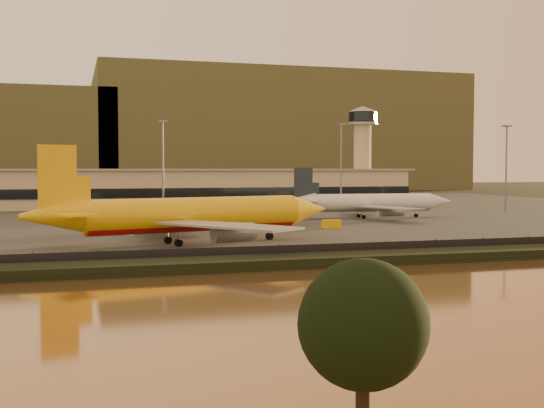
% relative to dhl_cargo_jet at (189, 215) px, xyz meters
% --- Properties ---
extents(ground, '(900.00, 900.00, 0.00)m').
position_rel_dhl_cargo_jet_xyz_m(ground, '(14.38, -11.30, -5.07)').
color(ground, black).
rests_on(ground, ground).
extents(embankment, '(320.00, 7.00, 1.40)m').
position_rel_dhl_cargo_jet_xyz_m(embankment, '(14.38, -28.30, -4.37)').
color(embankment, black).
rests_on(embankment, ground).
extents(tarmac, '(320.00, 220.00, 0.20)m').
position_rel_dhl_cargo_jet_xyz_m(tarmac, '(14.38, 83.70, -4.97)').
color(tarmac, '#2D2D2D').
rests_on(tarmac, ground).
extents(perimeter_fence, '(300.00, 0.05, 2.20)m').
position_rel_dhl_cargo_jet_xyz_m(perimeter_fence, '(14.38, -24.30, -3.77)').
color(perimeter_fence, black).
rests_on(perimeter_fence, tarmac).
extents(terminal_building, '(202.00, 25.00, 12.60)m').
position_rel_dhl_cargo_jet_xyz_m(terminal_building, '(-0.15, 114.25, 1.18)').
color(terminal_building, tan).
rests_on(terminal_building, tarmac).
extents(control_tower, '(11.20, 11.20, 35.50)m').
position_rel_dhl_cargo_jet_xyz_m(control_tower, '(84.38, 119.70, 16.60)').
color(control_tower, tan).
rests_on(control_tower, tarmac).
extents(apron_light_masts, '(152.20, 12.20, 25.40)m').
position_rel_dhl_cargo_jet_xyz_m(apron_light_masts, '(29.38, 63.70, 10.64)').
color(apron_light_masts, slate).
rests_on(apron_light_masts, tarmac).
extents(distant_hills, '(470.00, 160.00, 70.00)m').
position_rel_dhl_cargo_jet_xyz_m(distant_hills, '(-6.37, 328.70, 26.32)').
color(distant_hills, brown).
rests_on(distant_hills, ground).
extents(dhl_cargo_jet, '(54.15, 52.10, 16.30)m').
position_rel_dhl_cargo_jet_xyz_m(dhl_cargo_jet, '(0.00, 0.00, 0.00)').
color(dhl_cargo_jet, '#EBB20C').
rests_on(dhl_cargo_jet, tarmac).
extents(white_narrowbody_jet, '(45.02, 43.83, 12.93)m').
position_rel_dhl_cargo_jet_xyz_m(white_narrowbody_jet, '(54.48, 47.15, -1.01)').
color(white_narrowbody_jet, silver).
rests_on(white_narrowbody_jet, tarmac).
extents(gse_vehicle_yellow, '(4.13, 2.18, 1.79)m').
position_rel_dhl_cargo_jet_xyz_m(gse_vehicle_yellow, '(34.03, 21.99, -3.97)').
color(gse_vehicle_yellow, '#EBB20C').
rests_on(gse_vehicle_yellow, tarmac).
extents(gse_vehicle_white, '(4.95, 3.56, 2.03)m').
position_rel_dhl_cargo_jet_xyz_m(gse_vehicle_white, '(-9.51, 19.57, -3.85)').
color(gse_vehicle_white, silver).
rests_on(gse_vehicle_white, tarmac).
extents(shore_tree, '(6.60, 6.12, 8.80)m').
position_rel_dhl_cargo_jet_xyz_m(shore_tree, '(-5.55, -84.13, 0.46)').
color(shore_tree, black).
rests_on(shore_tree, ground).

